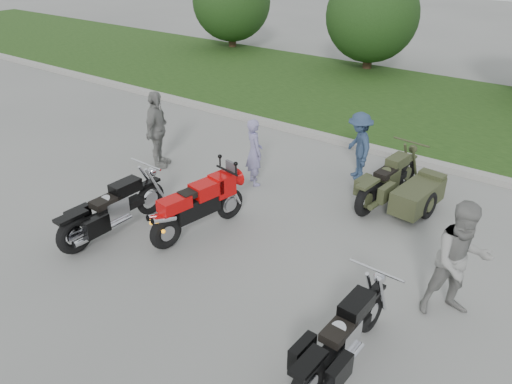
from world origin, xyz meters
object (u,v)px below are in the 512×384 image
Objects in this scene: cruiser_sidecar at (404,190)px; person_grey at (460,261)px; sportbike_red at (197,205)px; person_denim at (359,146)px; cruiser_right at (340,342)px; person_back at (157,130)px; person_stripe at (254,152)px; cruiser_left at (110,212)px.

cruiser_sidecar is 1.28× the size of person_grey.
person_grey is at bearing 17.95° from sportbike_red.
person_denim is (-3.25, 3.41, -0.16)m from person_grey.
person_grey is (0.87, 2.02, 0.49)m from cruiser_right.
cruiser_right is at bearing -152.03° from person_grey.
cruiser_sidecar is 5.88m from person_back.
person_denim is at bearing -102.58° from person_stripe.
person_grey is (1.80, -2.62, 0.51)m from cruiser_sidecar.
person_back is at bearing 132.54° from person_grey.
person_grey is at bearing -165.15° from person_stripe.
person_grey is at bearing -49.05° from cruiser_sidecar.
person_stripe is 5.31m from person_grey.
person_grey is 7.57m from person_back.
cruiser_sidecar is (2.83, 3.22, -0.18)m from sportbike_red.
person_back is (-6.61, 3.17, 0.47)m from cruiser_right.
person_denim is at bearing 81.49° from sportbike_red.
person_back reaches higher than person_stripe.
cruiser_left is at bearing 108.57° from person_stripe.
person_grey is at bearing -123.95° from person_back.
person_back is (-1.53, 2.75, 0.45)m from cruiser_left.
person_back is at bearing -105.92° from person_denim.
cruiser_sidecar is 3.34m from person_stripe.
person_stripe reaches higher than sportbike_red.
sportbike_red is 4.69m from person_grey.
cruiser_left is 5.70m from person_denim.
cruiser_right is at bearing -20.40° from person_denim.
cruiser_sidecar is at bearing 47.63° from cruiser_left.
person_denim is 0.85× the size of person_back.
person_denim reaches higher than cruiser_sidecar.
cruiser_sidecar is 3.22m from person_grey.
person_stripe reaches higher than cruiser_sidecar.
cruiser_right is (3.76, -1.41, -0.15)m from sportbike_red.
cruiser_left is 1.31× the size of person_grey.
sportbike_red is 1.65m from cruiser_left.
cruiser_left is at bearing -176.10° from person_back.
person_grey is (5.01, -1.75, 0.18)m from person_stripe.
sportbike_red is at bearing -146.93° from person_back.
cruiser_right is at bearing -2.57° from cruiser_left.
sportbike_red is 1.41× the size of person_stripe.
person_stripe reaches higher than cruiser_right.
person_grey is 1.19× the size of person_denim.
sportbike_red is 4.02m from cruiser_right.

